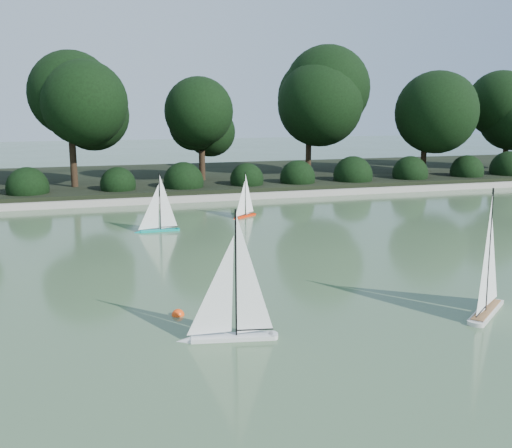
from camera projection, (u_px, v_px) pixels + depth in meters
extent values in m
plane|color=#334C2D|center=(290.00, 306.00, 7.83)|extent=(80.00, 80.00, 0.00)
cube|color=gray|center=(184.00, 199.00, 16.26)|extent=(40.00, 0.35, 0.18)
cube|color=black|center=(166.00, 180.00, 20.01)|extent=(40.00, 8.00, 0.30)
cylinder|color=black|center=(74.00, 169.00, 17.08)|extent=(0.20, 0.20, 1.66)
sphere|color=black|center=(69.00, 100.00, 16.66)|extent=(2.66, 2.66, 2.66)
cylinder|color=black|center=(202.00, 170.00, 18.68)|extent=(0.20, 0.20, 1.26)
sphere|color=black|center=(201.00, 121.00, 18.36)|extent=(2.10, 2.10, 2.10)
cylinder|color=black|center=(308.00, 158.00, 20.39)|extent=(0.20, 0.20, 1.73)
sphere|color=black|center=(309.00, 97.00, 19.96)|extent=(2.80, 2.80, 2.80)
cylinder|color=black|center=(423.00, 161.00, 20.48)|extent=(0.20, 0.20, 1.48)
sphere|color=black|center=(426.00, 108.00, 20.10)|extent=(2.52, 2.52, 2.52)
cylinder|color=black|center=(505.00, 158.00, 22.15)|extent=(0.20, 0.20, 1.40)
sphere|color=black|center=(509.00, 113.00, 21.80)|extent=(2.24, 2.24, 2.24)
sphere|color=black|center=(37.00, 188.00, 15.94)|extent=(1.10, 1.10, 1.10)
sphere|color=black|center=(110.00, 185.00, 16.49)|extent=(1.10, 1.10, 1.10)
sphere|color=black|center=(179.00, 182.00, 17.04)|extent=(1.10, 1.10, 1.10)
sphere|color=black|center=(243.00, 180.00, 17.59)|extent=(1.10, 1.10, 1.10)
sphere|color=black|center=(304.00, 178.00, 18.13)|extent=(1.10, 1.10, 1.10)
sphere|color=black|center=(361.00, 175.00, 18.68)|extent=(1.10, 1.10, 1.10)
sphere|color=black|center=(415.00, 173.00, 19.23)|extent=(1.10, 1.10, 1.10)
sphere|color=black|center=(466.00, 172.00, 19.78)|extent=(1.10, 1.10, 1.10)
cube|color=silver|center=(232.00, 335.00, 6.71)|extent=(0.99, 0.36, 0.10)
cone|color=silver|center=(184.00, 337.00, 6.65)|extent=(0.23, 0.23, 0.19)
cylinder|color=silver|center=(273.00, 334.00, 6.77)|extent=(0.14, 0.14, 0.10)
cylinder|color=black|center=(236.00, 270.00, 6.56)|extent=(0.02, 0.02, 1.51)
cylinder|color=black|center=(254.00, 326.00, 6.72)|extent=(0.44, 0.09, 0.02)
cube|color=beige|center=(486.00, 310.00, 7.54)|extent=(0.96, 0.82, 0.11)
cone|color=beige|center=(497.00, 297.00, 8.03)|extent=(0.30, 0.30, 0.21)
cylinder|color=beige|center=(476.00, 322.00, 7.12)|extent=(0.18, 0.18, 0.11)
cube|color=olive|center=(487.00, 306.00, 7.53)|extent=(0.86, 0.73, 0.01)
cylinder|color=black|center=(491.00, 247.00, 7.32)|extent=(0.03, 0.03, 1.63)
cylinder|color=black|center=(482.00, 307.00, 7.29)|extent=(0.39, 0.31, 0.02)
cube|color=red|center=(245.00, 215.00, 14.11)|extent=(0.64, 0.53, 0.07)
cone|color=red|center=(235.00, 218.00, 13.79)|extent=(0.20, 0.20, 0.14)
cylinder|color=red|center=(254.00, 213.00, 14.38)|extent=(0.12, 0.12, 0.07)
cylinder|color=black|center=(246.00, 192.00, 14.02)|extent=(0.02, 0.02, 1.09)
cylinder|color=black|center=(250.00, 211.00, 14.24)|extent=(0.26, 0.20, 0.01)
cube|color=#079486|center=(159.00, 229.00, 12.47)|extent=(0.81, 0.17, 0.08)
cone|color=#079486|center=(137.00, 231.00, 12.34)|extent=(0.16, 0.16, 0.16)
cylinder|color=#079486|center=(178.00, 228.00, 12.58)|extent=(0.10, 0.10, 0.08)
cylinder|color=black|center=(160.00, 199.00, 12.34)|extent=(0.02, 0.02, 1.26)
cylinder|color=black|center=(169.00, 225.00, 12.51)|extent=(0.37, 0.02, 0.01)
sphere|color=#F8420D|center=(178.00, 315.00, 7.49)|extent=(0.17, 0.17, 0.17)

